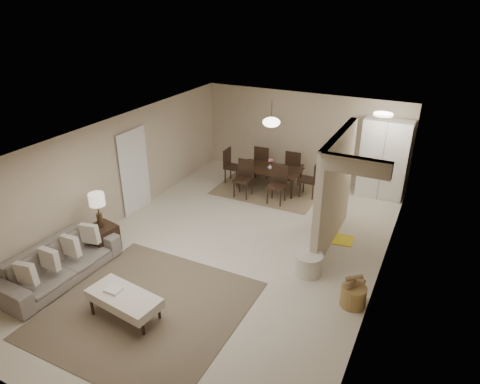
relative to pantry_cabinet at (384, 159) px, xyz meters
The scene contains 22 objects.
floor 4.88m from the pantry_cabinet, 119.52° to the right, with size 9.00×9.00×0.00m, color beige.
ceiling 4.98m from the pantry_cabinet, 119.52° to the right, with size 9.00×9.00×0.00m, color white.
back_wall 2.38m from the pantry_cabinet, behind, with size 6.00×6.00×0.00m, color tan.
left_wall 6.77m from the pantry_cabinet, 142.20° to the right, with size 9.00×9.00×0.00m, color tan.
right_wall 4.21m from the pantry_cabinet, 81.10° to the right, with size 9.00×9.00×0.00m, color tan.
partition 2.96m from the pantry_cabinet, 100.74° to the right, with size 0.15×2.50×2.50m, color tan.
doorway 6.40m from the pantry_cabinet, 146.29° to the right, with size 0.04×0.90×2.04m, color black.
pantry_cabinet is the anchor object (origin of this frame).
flush_light 1.70m from the pantry_cabinet, 93.01° to the right, with size 0.44×0.44×0.05m, color white.
living_rug 7.15m from the pantry_cabinet, 113.06° to the right, with size 3.20×3.20×0.01m, color brown.
sofa 8.12m from the pantry_cabinet, 126.40° to the right, with size 0.92×2.37×0.69m, color slate.
ottoman_bench 7.46m from the pantry_cabinet, 113.57° to the right, with size 1.35×0.75×0.46m.
side_table 7.23m from the pantry_cabinet, 131.35° to the right, with size 0.53×0.53×0.58m, color black.
table_lamp 7.19m from the pantry_cabinet, 131.35° to the right, with size 0.32×0.32×0.76m.
round_pouf 4.37m from the pantry_cabinet, 97.98° to the right, with size 0.55×0.55×0.42m, color beige.
wicker_basket 4.89m from the pantry_cabinet, 85.23° to the right, with size 0.45×0.45×0.38m, color olive.
dining_rug 3.15m from the pantry_cabinet, 161.76° to the right, with size 2.80×2.10×0.01m, color #877254.
dining_table 3.06m from the pantry_cabinet, 161.76° to the right, with size 1.70×0.95×0.60m, color black.
dining_chairs 3.02m from the pantry_cabinet, 161.76° to the right, with size 2.67×1.96×0.99m.
vase 2.99m from the pantry_cabinet, 161.76° to the right, with size 0.13×0.13×0.13m, color white.
yellow_mat 2.97m from the pantry_cabinet, 99.85° to the right, with size 0.81×0.49×0.01m, color yellow.
pendant_light 3.09m from the pantry_cabinet, 161.76° to the right, with size 0.46×0.46×0.71m.
Camera 1 is at (3.64, -6.89, 5.01)m, focal length 32.00 mm.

